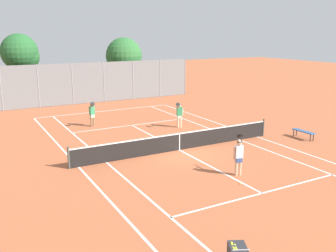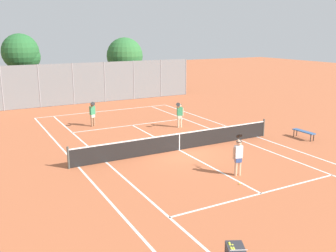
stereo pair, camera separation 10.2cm
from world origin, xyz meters
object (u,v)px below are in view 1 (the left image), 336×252
Objects in this scene: player_far_right at (179,114)px; courtside_bench at (304,132)px; loose_tennis_ball_0 at (114,148)px; tree_behind_right at (125,57)px; tennis_net at (179,141)px; loose_tennis_ball_5 at (204,140)px; loose_tennis_ball_1 at (240,184)px; loose_tennis_ball_4 at (95,152)px; player_near_side at (239,155)px; tree_behind_left at (21,53)px; loose_tennis_ball_2 at (152,143)px; player_far_left at (92,113)px.

courtside_bench is at bearing -49.05° from player_far_right.
loose_tennis_ball_0 is 0.01× the size of tree_behind_right.
tree_behind_right reaches higher than tennis_net.
loose_tennis_ball_0 is at bearing 168.35° from loose_tennis_ball_5.
loose_tennis_ball_0 is at bearing 110.85° from loose_tennis_ball_1.
tennis_net reaches higher than loose_tennis_ball_4.
player_near_side is 24.32m from tree_behind_left.
player_near_side is 26.88× the size of loose_tennis_ball_1.
tree_behind_left reaches higher than player_near_side.
player_far_right is 0.31× the size of tree_behind_right.
tennis_net reaches higher than loose_tennis_ball_1.
loose_tennis_ball_2 is 1.00× the size of loose_tennis_ball_4.
player_near_side is 26.88× the size of loose_tennis_ball_4.
player_near_side is 0.29× the size of tree_behind_left.
player_far_right is 26.88× the size of loose_tennis_ball_4.
loose_tennis_ball_0 is (-3.36, 6.43, -0.89)m from player_near_side.
player_far_left is 26.88× the size of loose_tennis_ball_2.
player_near_side and player_far_left have the same top height.
loose_tennis_ball_2 is 3.47m from loose_tennis_ball_4.
tree_behind_left is (-4.84, 24.33, 4.36)m from loose_tennis_ball_1.
tree_behind_left is at bearing 173.42° from tree_behind_right.
player_far_right is 16.91m from tree_behind_left.
tennis_net is at bearing -120.48° from player_far_right.
tree_behind_left is at bearing 101.25° from loose_tennis_ball_1.
loose_tennis_ball_4 is at bearing -117.64° from tree_behind_right.
loose_tennis_ball_1 and loose_tennis_ball_5 have the same top height.
player_far_left is (-2.45, 7.38, 0.42)m from tennis_net.
loose_tennis_ball_4 and loose_tennis_ball_5 have the same top height.
player_far_left is at bearing 138.43° from courtside_bench.
loose_tennis_ball_5 is at bearing -68.22° from tree_behind_left.
tree_behind_left is 9.43m from tree_behind_right.
tree_behind_right is at bearing 82.46° from player_far_right.
courtside_bench reaches higher than loose_tennis_ball_0.
player_far_right is 26.88× the size of loose_tennis_ball_2.
loose_tennis_ball_5 is 17.57m from tree_behind_right.
player_near_side is 7.31m from loose_tennis_ball_0.
loose_tennis_ball_5 is (5.17, -1.07, 0.00)m from loose_tennis_ball_0.
tennis_net is at bearing -103.61° from tree_behind_right.
player_near_side reaches higher than loose_tennis_ball_0.
loose_tennis_ball_2 is at bearing -72.34° from player_far_left.
player_far_right reaches higher than loose_tennis_ball_1.
loose_tennis_ball_2 is at bearing -75.93° from tree_behind_left.
player_far_left is 5.86m from player_far_right.
loose_tennis_ball_4 is (-4.59, 6.11, -0.89)m from player_near_side.
tree_behind_right reaches higher than player_far_left.
tree_behind_left is (-5.42, 23.45, 3.47)m from player_near_side.
loose_tennis_ball_2 is at bearing 110.30° from tennis_net.
loose_tennis_ball_2 is at bearing 94.32° from loose_tennis_ball_1.
loose_tennis_ball_1 is at bearing -60.18° from loose_tennis_ball_4.
courtside_bench reaches higher than loose_tennis_ball_2.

